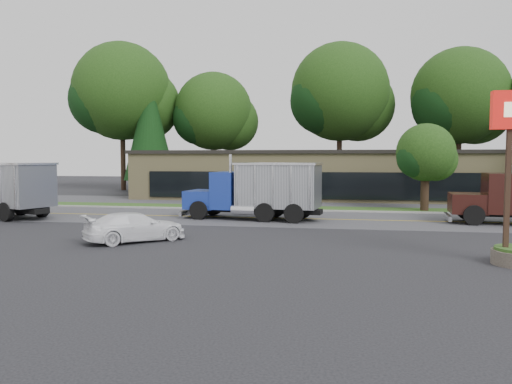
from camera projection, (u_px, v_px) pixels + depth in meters
ground at (238, 243)px, 21.45m from camera, size 140.00×140.00×0.00m
road at (269, 218)px, 30.29m from camera, size 60.00×8.00×0.02m
center_line at (269, 218)px, 30.29m from camera, size 60.00×0.12×0.01m
curb at (278, 211)px, 34.42m from camera, size 60.00×0.30×0.12m
grass_verge at (281, 208)px, 36.18m from camera, size 60.00×3.40×0.03m
far_parking at (288, 202)px, 41.10m from camera, size 60.00×7.00×0.02m
strip_mall at (317, 175)px, 46.51m from camera, size 32.00×12.00×4.00m
tree_far_a at (124, 96)px, 55.70m from camera, size 11.54×10.86×16.47m
tree_far_b at (215, 115)px, 56.07m from camera, size 9.26×8.71×13.21m
tree_far_c at (342, 97)px, 53.56m from camera, size 11.18×10.52×15.95m
tree_far_d at (461, 101)px, 50.56m from camera, size 10.35×9.74×14.77m
evergreen_left at (150, 127)px, 53.19m from camera, size 5.56×5.56×12.63m
tree_verge at (426, 155)px, 34.24m from camera, size 4.22×3.97×6.02m
dump_truck_blue at (260, 189)px, 29.48m from camera, size 8.36×3.58×3.36m
rally_car at (135, 227)px, 21.92m from camera, size 4.47×4.33×1.28m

